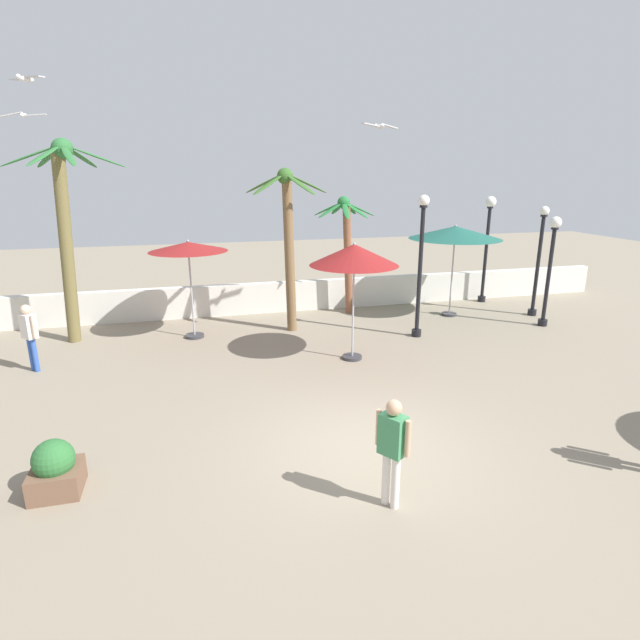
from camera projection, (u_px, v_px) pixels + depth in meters
ground_plane at (367, 447)px, 8.73m from camera, size 56.00×56.00×0.00m
boundary_wall at (276, 297)px, 17.19m from camera, size 25.20×0.30×1.03m
patio_umbrella_0 at (354, 256)px, 12.17m from camera, size 2.20×2.20×3.00m
patio_umbrella_1 at (455, 233)px, 16.09m from camera, size 2.97×2.97×3.03m
patio_umbrella_3 at (188, 249)px, 13.88m from camera, size 2.18×2.18×2.84m
palm_tree_1 at (346, 239)px, 16.46m from camera, size 2.05×2.10×3.90m
palm_tree_2 at (65, 220)px, 13.37m from camera, size 3.04×2.91×5.49m
palm_tree_3 at (288, 232)px, 14.44m from camera, size 2.39×2.48×4.75m
lamp_post_0 at (421, 260)px, 14.07m from camera, size 0.32×0.32×4.05m
lamp_post_1 at (539, 257)px, 16.33m from camera, size 0.30×0.30×3.60m
lamp_post_2 at (551, 261)px, 15.15m from camera, size 0.35×0.35×3.38m
lamp_post_3 at (488, 235)px, 18.00m from camera, size 0.39×0.39×3.83m
guest_0 at (29, 331)px, 11.85m from camera, size 0.42×0.44×1.65m
guest_2 at (392, 443)px, 6.93m from camera, size 0.40×0.48×1.65m
seagull_0 at (26, 78)px, 10.72m from camera, size 0.92×1.00×0.14m
seagull_1 at (380, 126)px, 12.91m from camera, size 1.10×0.48×0.14m
seagull_2 at (23, 115)px, 14.49m from camera, size 1.26×0.38×0.16m
planter at (55, 469)px, 7.41m from camera, size 0.70×0.70×0.85m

